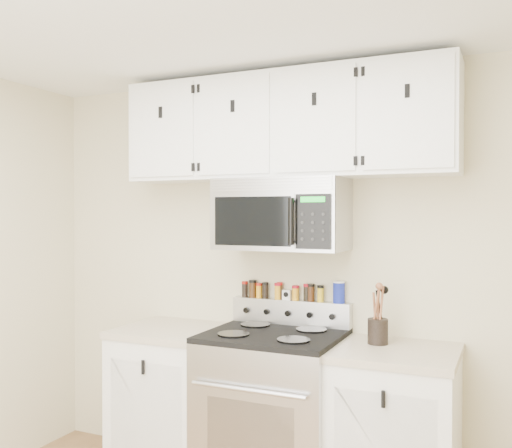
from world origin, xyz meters
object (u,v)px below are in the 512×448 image
Objects in this scene: microwave at (282,214)px; utensil_crock at (378,329)px; range at (273,413)px; salt_canister at (339,292)px.

microwave reaches higher than utensil_crock.
range is 1.15m from microwave.
utensil_crock is 2.46× the size of salt_canister.
range is at bearing -137.27° from salt_canister.
microwave is (0.00, 0.13, 1.14)m from range.
salt_canister is at bearing 42.73° from range.
microwave is at bearing -152.99° from salt_canister.
microwave is 0.58m from salt_canister.
range is 0.78m from utensil_crock.
microwave reaches higher than range.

